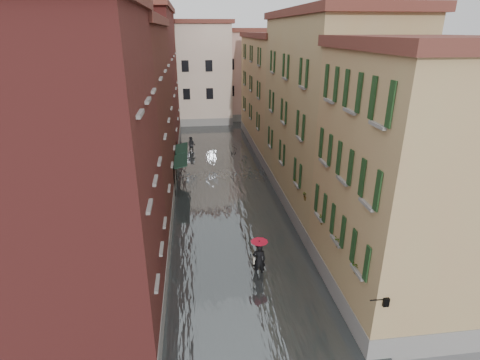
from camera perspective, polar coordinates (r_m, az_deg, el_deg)
ground at (r=20.45m, az=0.70°, el=-14.76°), size 120.00×120.00×0.00m
floodwater at (r=31.74m, az=-2.52°, el=-0.58°), size 10.00×60.00×0.20m
building_left_near at (r=16.05m, az=-23.70°, el=-0.86°), size 6.00×8.00×13.00m
building_left_mid at (r=26.37m, az=-17.45°, el=7.81°), size 6.00×14.00×12.50m
building_left_far at (r=40.86m, az=-14.19°, el=13.90°), size 6.00×16.00×14.00m
building_right_near at (r=18.20m, az=24.12°, el=-0.89°), size 6.00×8.00×11.50m
building_right_mid at (r=27.51m, az=12.88°, el=9.36°), size 6.00×14.00×13.00m
building_right_far at (r=41.82m, az=5.87°, el=12.87°), size 6.00×16.00×11.50m
building_end_cream at (r=54.56m, az=-8.22°, el=15.64°), size 12.00×9.00×13.00m
building_end_pink at (r=57.20m, az=1.21°, el=15.62°), size 10.00×9.00×12.00m
awning_near at (r=30.25m, az=-9.08°, el=2.82°), size 1.09×3.41×2.80m
awning_far at (r=33.41m, az=-8.97°, el=4.65°), size 1.09×3.02×2.80m
wall_lantern at (r=15.29m, az=21.21°, el=-16.85°), size 0.71×0.22×0.35m
window_planters at (r=19.89m, az=12.45°, el=-4.60°), size 0.59×10.18×0.84m
pedestrian_main at (r=20.03m, az=2.91°, el=-11.42°), size 0.91×0.91×2.06m
pedestrian_far at (r=40.18m, az=-7.42°, el=5.30°), size 1.03×0.91×1.77m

